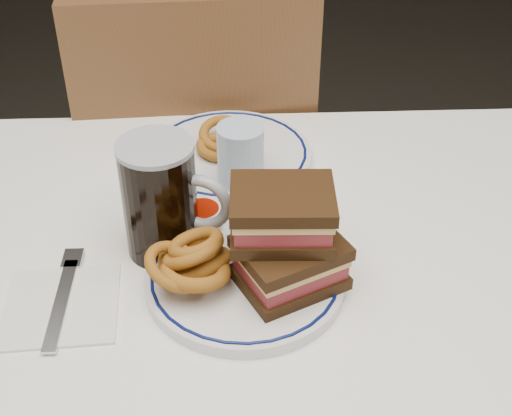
{
  "coord_description": "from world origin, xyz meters",
  "views": [
    {
      "loc": [
        0.09,
        -0.7,
        1.39
      ],
      "look_at": [
        0.12,
        0.02,
        0.85
      ],
      "focal_mm": 50.0,
      "sensor_mm": 36.0,
      "label": 1
    }
  ],
  "objects_px": {
    "beer_mug": "(162,198)",
    "reuben_sandwich": "(286,239)",
    "far_plate": "(229,155)",
    "chair_far": "(200,176)",
    "main_plate": "(245,278)"
  },
  "relations": [
    {
      "from": "beer_mug",
      "to": "reuben_sandwich",
      "type": "bearing_deg",
      "value": -28.72
    },
    {
      "from": "chair_far",
      "to": "main_plate",
      "type": "height_order",
      "value": "chair_far"
    },
    {
      "from": "chair_far",
      "to": "reuben_sandwich",
      "type": "height_order",
      "value": "chair_far"
    },
    {
      "from": "main_plate",
      "to": "beer_mug",
      "type": "xyz_separation_m",
      "value": [
        -0.11,
        0.08,
        0.08
      ]
    },
    {
      "from": "reuben_sandwich",
      "to": "far_plate",
      "type": "xyz_separation_m",
      "value": [
        -0.07,
        0.31,
        -0.07
      ]
    },
    {
      "from": "main_plate",
      "to": "far_plate",
      "type": "xyz_separation_m",
      "value": [
        -0.02,
        0.3,
        0.0
      ]
    },
    {
      "from": "far_plate",
      "to": "beer_mug",
      "type": "bearing_deg",
      "value": -111.93
    },
    {
      "from": "beer_mug",
      "to": "far_plate",
      "type": "bearing_deg",
      "value": 68.07
    },
    {
      "from": "beer_mug",
      "to": "far_plate",
      "type": "height_order",
      "value": "beer_mug"
    },
    {
      "from": "reuben_sandwich",
      "to": "beer_mug",
      "type": "xyz_separation_m",
      "value": [
        -0.16,
        0.09,
        0.0
      ]
    },
    {
      "from": "chair_far",
      "to": "beer_mug",
      "type": "xyz_separation_m",
      "value": [
        -0.02,
        -0.51,
        0.31
      ]
    },
    {
      "from": "far_plate",
      "to": "reuben_sandwich",
      "type": "bearing_deg",
      "value": -77.33
    },
    {
      "from": "beer_mug",
      "to": "far_plate",
      "type": "distance_m",
      "value": 0.25
    },
    {
      "from": "reuben_sandwich",
      "to": "beer_mug",
      "type": "distance_m",
      "value": 0.18
    },
    {
      "from": "chair_far",
      "to": "main_plate",
      "type": "relative_size",
      "value": 3.7
    }
  ]
}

